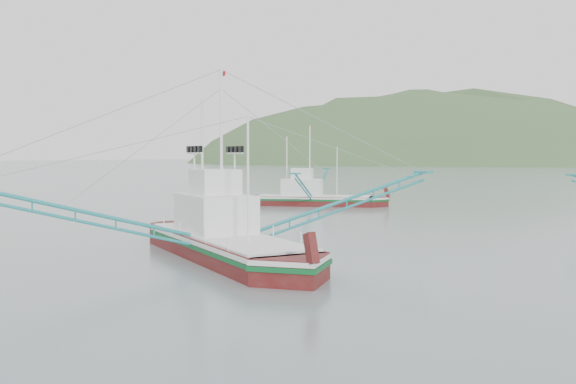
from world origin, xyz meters
The scene contains 4 objects.
ground centered at (0.00, 0.00, 0.00)m, with size 1200.00×1200.00×0.00m, color slate.
main_boat centered at (1.30, -0.97, 2.22)m, with size 15.20×25.67×10.88m.
bg_boat_left centered at (-16.61, 30.59, 1.95)m, with size 14.64×21.56×9.38m.
headland_left centered at (-180.00, 360.00, 0.00)m, with size 448.00×308.00×210.00m, color #3A5B2E.
Camera 1 is at (25.57, -25.26, 5.54)m, focal length 40.00 mm.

